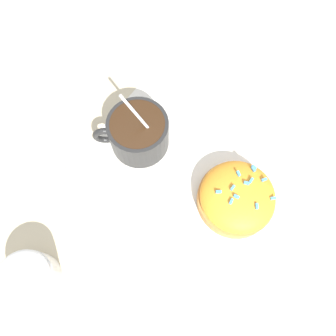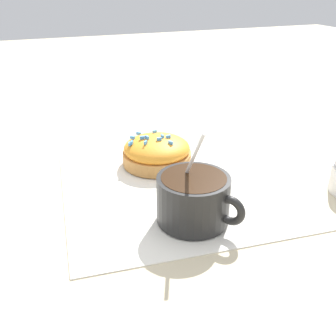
% 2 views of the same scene
% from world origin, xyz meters
% --- Properties ---
extents(ground_plane, '(3.00, 3.00, 0.00)m').
position_xyz_m(ground_plane, '(0.00, 0.00, 0.00)').
color(ground_plane, '#C6B793').
extents(paper_napkin, '(0.32, 0.33, 0.00)m').
position_xyz_m(paper_napkin, '(0.00, 0.00, 0.00)').
color(paper_napkin, white).
rests_on(paper_napkin, ground_plane).
extents(coffee_cup, '(0.10, 0.08, 0.11)m').
position_xyz_m(coffee_cup, '(0.08, -0.01, 0.03)').
color(coffee_cup, black).
rests_on(coffee_cup, paper_napkin).
extents(frosted_pastry, '(0.10, 0.10, 0.05)m').
position_xyz_m(frosted_pastry, '(-0.08, -0.00, 0.02)').
color(frosted_pastry, '#C18442').
rests_on(frosted_pastry, paper_napkin).
extents(sugar_bowl, '(0.07, 0.07, 0.05)m').
position_xyz_m(sugar_bowl, '(0.10, 0.22, 0.03)').
color(sugar_bowl, white).
rests_on(sugar_bowl, ground_plane).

